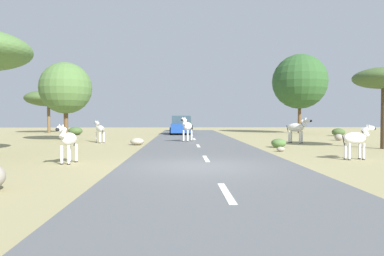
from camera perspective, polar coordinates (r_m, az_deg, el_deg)
name	(u,v)px	position (r m, az deg, el deg)	size (l,w,h in m)	color
ground_plane	(199,168)	(11.32, 1.11, -6.55)	(90.00, 90.00, 0.00)	#998E60
road	(210,167)	(11.34, 3.03, -6.40)	(6.00, 64.00, 0.05)	#56595B
lane_markings	(213,171)	(10.35, 3.50, -7.04)	(0.16, 56.00, 0.01)	silver
zebra_0	(187,127)	(22.57, -0.82, 0.22)	(0.90, 1.65, 1.64)	silver
zebra_1	(356,138)	(14.79, 25.51, -1.57)	(1.45, 0.52, 1.38)	silver
zebra_2	(297,128)	(22.91, 16.94, 0.03)	(1.37, 1.38, 1.63)	silver
zebra_3	(100,129)	(23.06, -15.00, -0.21)	(1.03, 1.37, 1.45)	silver
zebra_4	(68,140)	(12.93, -19.80, -1.83)	(0.49, 1.51, 1.42)	silver
car_0	(181,126)	(32.63, -1.85, 0.38)	(2.03, 4.34, 1.74)	#1E479E
car_1	(184,124)	(40.77, -1.40, 0.66)	(2.07, 4.37, 1.74)	#476B38
tree_0	(66,88)	(26.01, -20.14, 6.19)	(3.61, 3.61, 5.50)	brown
tree_3	(300,82)	(37.48, 17.36, 7.32)	(5.59, 5.59, 8.12)	brown
tree_4	(48,99)	(39.57, -22.61, 4.52)	(4.79, 4.79, 4.48)	brown
bush_0	(338,132)	(32.96, 23.01, -0.63)	(1.13, 1.02, 0.68)	#425B2D
bush_1	(279,143)	(19.31, 14.11, -2.43)	(0.81, 0.73, 0.48)	#4C7038
bush_3	(75,131)	(33.65, -18.69, -0.46)	(1.28, 1.15, 0.77)	#425B2D
rock_1	(137,141)	(20.65, -9.06, -2.21)	(0.80, 0.75, 0.42)	#A89E8C
rock_2	(339,137)	(26.56, 23.08, -1.41)	(0.60, 0.54, 0.46)	gray
rock_3	(281,149)	(17.05, 14.42, -3.40)	(0.39, 0.31, 0.24)	gray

